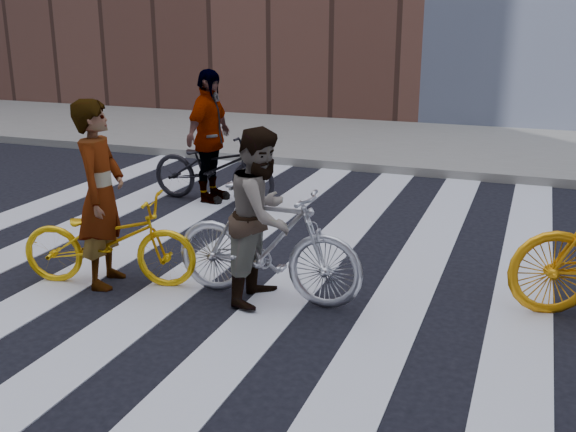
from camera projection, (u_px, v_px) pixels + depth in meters
The scene contains 9 objects.
ground at pixel (253, 270), 7.25m from camera, with size 100.00×100.00×0.00m, color black.
sidewalk_far at pixel (396, 143), 13.95m from camera, with size 100.00×5.00×0.15m, color gray.
zebra_crosswalk at pixel (253, 270), 7.25m from camera, with size 8.25×10.00×0.01m.
bike_yellow_left at pixel (109, 240), 6.77m from camera, with size 0.62×1.78×0.94m, color yellow.
bike_silver_mid at pixel (267, 243), 6.37m from camera, with size 0.53×1.89×1.13m, color silver.
bike_dark_rear at pixel (213, 167), 9.77m from camera, with size 0.68×1.95×1.03m, color black.
rider_left at pixel (101, 194), 6.65m from camera, with size 0.69×0.45×1.88m, color slate.
rider_mid at pixel (262, 216), 6.31m from camera, with size 0.81×0.63×1.67m, color slate.
rider_rear at pixel (209, 137), 9.66m from camera, with size 1.12×0.47×1.92m, color slate.
Camera 1 is at (2.72, -6.21, 2.65)m, focal length 42.00 mm.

